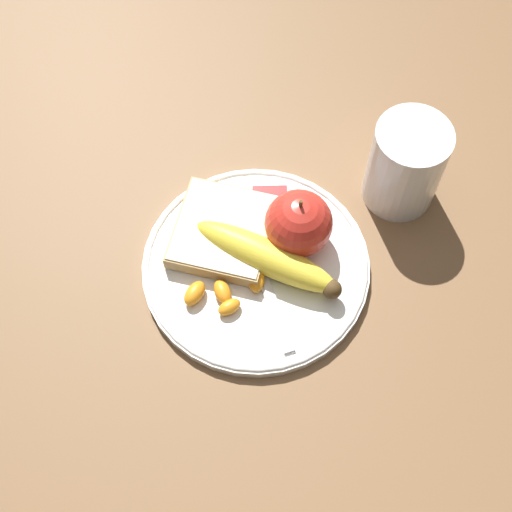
% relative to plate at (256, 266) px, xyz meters
% --- Properties ---
extents(ground_plane, '(3.00, 3.00, 0.00)m').
position_rel_plate_xyz_m(ground_plane, '(0.00, 0.00, -0.01)').
color(ground_plane, brown).
extents(plate, '(0.25, 0.25, 0.01)m').
position_rel_plate_xyz_m(plate, '(0.00, 0.00, 0.00)').
color(plate, white).
rests_on(plate, ground_plane).
extents(juice_glass, '(0.08, 0.08, 0.11)m').
position_rel_plate_xyz_m(juice_glass, '(-0.10, 0.17, 0.04)').
color(juice_glass, silver).
rests_on(juice_glass, ground_plane).
extents(apple, '(0.07, 0.07, 0.08)m').
position_rel_plate_xyz_m(apple, '(-0.03, 0.05, 0.04)').
color(apple, red).
rests_on(apple, plate).
extents(banana, '(0.11, 0.16, 0.04)m').
position_rel_plate_xyz_m(banana, '(0.00, 0.01, 0.02)').
color(banana, yellow).
rests_on(banana, plate).
extents(bread_slice, '(0.13, 0.13, 0.02)m').
position_rel_plate_xyz_m(bread_slice, '(-0.04, -0.03, 0.02)').
color(bread_slice, tan).
rests_on(bread_slice, plate).
extents(fork, '(0.17, 0.07, 0.00)m').
position_rel_plate_xyz_m(fork, '(0.01, 0.00, 0.01)').
color(fork, silver).
rests_on(fork, plate).
extents(jam_packet, '(0.05, 0.04, 0.02)m').
position_rel_plate_xyz_m(jam_packet, '(-0.06, 0.02, 0.01)').
color(jam_packet, white).
rests_on(jam_packet, plate).
extents(orange_segment_0, '(0.03, 0.03, 0.01)m').
position_rel_plate_xyz_m(orange_segment_0, '(0.05, -0.03, 0.01)').
color(orange_segment_0, orange).
rests_on(orange_segment_0, plate).
extents(orange_segment_1, '(0.04, 0.03, 0.02)m').
position_rel_plate_xyz_m(orange_segment_1, '(0.00, -0.00, 0.01)').
color(orange_segment_1, orange).
rests_on(orange_segment_1, plate).
extents(orange_segment_2, '(0.04, 0.03, 0.02)m').
position_rel_plate_xyz_m(orange_segment_2, '(0.04, -0.07, 0.01)').
color(orange_segment_2, orange).
rests_on(orange_segment_2, plate).
extents(orange_segment_3, '(0.03, 0.02, 0.02)m').
position_rel_plate_xyz_m(orange_segment_3, '(0.02, -0.00, 0.01)').
color(orange_segment_3, orange).
rests_on(orange_segment_3, plate).
extents(orange_segment_4, '(0.03, 0.03, 0.02)m').
position_rel_plate_xyz_m(orange_segment_4, '(0.03, -0.04, 0.01)').
color(orange_segment_4, orange).
rests_on(orange_segment_4, plate).
extents(orange_segment_5, '(0.02, 0.03, 0.02)m').
position_rel_plate_xyz_m(orange_segment_5, '(0.00, -0.07, 0.01)').
color(orange_segment_5, orange).
rests_on(orange_segment_5, plate).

